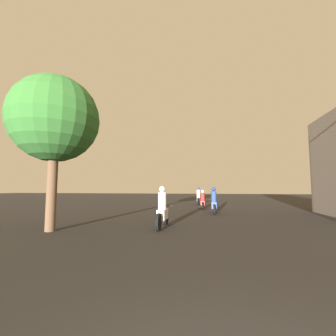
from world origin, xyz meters
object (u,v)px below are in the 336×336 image
motorcycle_white (162,211)px  motorcycle_red (203,201)px  motorcycle_blue (214,203)px  motorcycle_black (198,198)px  street_tree (55,120)px

motorcycle_white → motorcycle_red: 8.34m
motorcycle_blue → motorcycle_black: 7.33m
motorcycle_blue → street_tree: size_ratio=0.36×
motorcycle_black → street_tree: size_ratio=0.35×
motorcycle_white → motorcycle_blue: motorcycle_white is taller
motorcycle_blue → motorcycle_red: size_ratio=1.14×
motorcycle_blue → motorcycle_black: size_ratio=1.03×
motorcycle_white → street_tree: street_tree is taller
motorcycle_white → motorcycle_blue: 5.86m
motorcycle_blue → street_tree: street_tree is taller
motorcycle_red → motorcycle_black: (-0.54, 4.45, 0.07)m
motorcycle_white → motorcycle_red: (1.32, 8.23, -0.07)m
motorcycle_red → motorcycle_black: bearing=91.0°
street_tree → motorcycle_red: bearing=61.7°
motorcycle_white → motorcycle_black: (0.78, 12.68, -0.01)m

